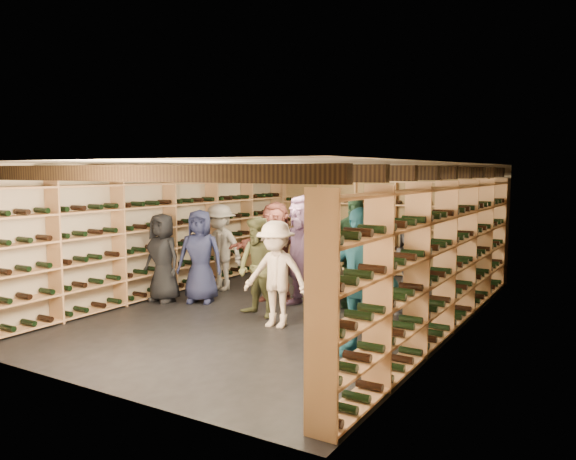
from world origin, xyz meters
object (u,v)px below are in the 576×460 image
at_px(person_8, 361,253).
at_px(person_10, 354,251).
at_px(person_5, 275,252).
at_px(person_12, 411,269).
at_px(person_6, 200,256).
at_px(person_7, 330,262).
at_px(person_2, 259,267).
at_px(person_3, 276,274).
at_px(person_9, 220,247).
at_px(crate_stack_left, 326,265).
at_px(person_11, 303,251).
at_px(crate_stack_right, 333,282).
at_px(person_0, 163,258).
at_px(crate_loose, 328,291).
at_px(person_4, 359,282).

distance_m(person_8, person_10, 0.56).
relative_size(person_5, person_12, 1.18).
xyz_separation_m(person_6, person_7, (2.23, 0.58, -0.00)).
bearing_deg(person_7, person_2, -148.15).
bearing_deg(person_10, person_5, 179.49).
bearing_deg(person_12, person_8, 155.90).
bearing_deg(person_7, person_3, -118.63).
bearing_deg(person_9, person_3, -31.25).
distance_m(person_10, person_12, 1.06).
xyz_separation_m(crate_stack_left, person_11, (0.62, -2.10, 0.61)).
xyz_separation_m(crate_stack_left, person_8, (1.25, -1.12, 0.50)).
bearing_deg(crate_stack_right, person_12, -21.46).
distance_m(crate_stack_left, person_3, 3.55).
bearing_deg(person_12, person_11, -163.83).
distance_m(crate_stack_left, person_11, 2.27).
distance_m(person_0, person_3, 2.59).
xyz_separation_m(person_6, person_10, (2.42, 1.09, 0.14)).
bearing_deg(person_2, person_11, 88.21).
xyz_separation_m(person_6, person_12, (3.46, 0.97, -0.06)).
bearing_deg(crate_stack_left, person_5, -88.99).
bearing_deg(person_11, person_9, -175.03).
xyz_separation_m(crate_stack_left, person_2, (0.38, -3.06, 0.45)).
bearing_deg(person_12, person_3, -126.67).
distance_m(crate_loose, person_6, 2.45).
xyz_separation_m(person_2, person_4, (2.09, -0.90, 0.14)).
distance_m(person_6, person_10, 2.66).
bearing_deg(person_3, crate_stack_left, 99.10).
bearing_deg(crate_loose, person_4, -56.85).
height_order(crate_stack_right, person_5, person_5).
relative_size(person_4, person_6, 1.14).
height_order(person_7, person_9, person_9).
relative_size(person_6, person_11, 0.85).
bearing_deg(person_0, person_8, 36.34).
height_order(crate_stack_left, person_2, person_2).
distance_m(crate_stack_right, person_10, 1.09).
bearing_deg(person_3, person_5, 116.87).
distance_m(person_8, person_11, 1.17).
bearing_deg(crate_loose, person_7, -62.19).
xyz_separation_m(crate_loose, person_2, (-0.24, -1.94, 0.70)).
height_order(crate_stack_right, person_0, person_0).
relative_size(crate_stack_left, person_8, 0.41).
bearing_deg(person_5, person_10, 6.14).
bearing_deg(person_10, person_2, -141.91).
distance_m(person_4, person_9, 4.43).
bearing_deg(person_8, person_5, -121.41).
bearing_deg(person_0, person_10, 27.54).
xyz_separation_m(person_2, person_5, (-0.34, 1.01, 0.09)).
distance_m(crate_stack_left, person_8, 1.75).
bearing_deg(person_9, person_4, -25.47).
bearing_deg(crate_stack_right, person_5, -125.92).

